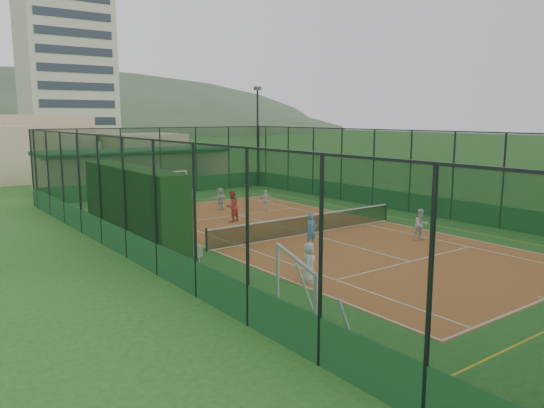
# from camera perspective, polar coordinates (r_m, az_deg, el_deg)

# --- Properties ---
(ground) EXTENTS (300.00, 300.00, 0.00)m
(ground) POSITION_cam_1_polar(r_m,az_deg,el_deg) (26.65, 3.86, -3.24)
(ground) COLOR #21541D
(ground) RESTS_ON ground
(court_slab) EXTENTS (11.17, 23.97, 0.01)m
(court_slab) POSITION_cam_1_polar(r_m,az_deg,el_deg) (26.65, 3.86, -3.23)
(court_slab) COLOR #BD5A2A
(court_slab) RESTS_ON ground
(tennis_net) EXTENTS (11.67, 0.12, 1.06)m
(tennis_net) POSITION_cam_1_polar(r_m,az_deg,el_deg) (26.54, 3.87, -2.12)
(tennis_net) COLOR black
(tennis_net) RESTS_ON ground
(perimeter_fence) EXTENTS (18.12, 34.12, 5.00)m
(perimeter_fence) POSITION_cam_1_polar(r_m,az_deg,el_deg) (26.21, 3.92, 2.10)
(perimeter_fence) COLOR black
(perimeter_fence) RESTS_ON ground
(floodlight_ne) EXTENTS (0.60, 0.26, 8.25)m
(floodlight_ne) POSITION_cam_1_polar(r_m,az_deg,el_deg) (44.45, -1.55, 7.21)
(floodlight_ne) COLOR black
(floodlight_ne) RESTS_ON ground
(clubhouse) EXTENTS (15.20, 7.20, 3.15)m
(clubhouse) POSITION_cam_1_polar(r_m,az_deg,el_deg) (45.26, -14.51, 3.72)
(clubhouse) COLOR tan
(clubhouse) RESTS_ON ground
(apartment_tower) EXTENTS (15.00, 12.00, 30.00)m
(apartment_tower) POSITION_cam_1_polar(r_m,az_deg,el_deg) (106.19, -21.27, 13.74)
(apartment_tower) COLOR beige
(apartment_tower) RESTS_ON ground
(hedge_left) EXTENTS (1.27, 8.44, 3.69)m
(hedge_left) POSITION_cam_1_polar(r_m,az_deg,el_deg) (23.62, -14.69, -0.60)
(hedge_left) COLOR black
(hedge_left) RESTS_ON ground
(white_bench) EXTENTS (1.61, 0.88, 0.88)m
(white_bench) POSITION_cam_1_polar(r_m,az_deg,el_deg) (21.07, -9.76, -5.54)
(white_bench) COLOR white
(white_bench) RESTS_ON ground
(futsal_goal_near) EXTENTS (3.43, 2.07, 2.13)m
(futsal_goal_near) POSITION_cam_1_polar(r_m,az_deg,el_deg) (14.38, 2.42, -9.92)
(futsal_goal_near) COLOR white
(futsal_goal_near) RESTS_ON ground
(futsal_goal_far) EXTENTS (2.87, 0.88, 1.84)m
(futsal_goal_far) POSITION_cam_1_polar(r_m,az_deg,el_deg) (39.25, -10.95, 2.06)
(futsal_goal_far) COLOR white
(futsal_goal_far) RESTS_ON ground
(child_near_left) EXTENTS (0.83, 0.81, 1.44)m
(child_near_left) POSITION_cam_1_polar(r_m,az_deg,el_deg) (18.81, 3.99, -6.32)
(child_near_left) COLOR white
(child_near_left) RESTS_ON court_slab
(child_near_mid) EXTENTS (0.55, 0.36, 1.49)m
(child_near_mid) POSITION_cam_1_polar(r_m,az_deg,el_deg) (24.01, 4.26, -2.80)
(child_near_mid) COLOR #4989D1
(child_near_mid) RESTS_ON court_slab
(child_near_right) EXTENTS (0.87, 0.76, 1.52)m
(child_near_right) POSITION_cam_1_polar(r_m,az_deg,el_deg) (26.00, 15.72, -2.16)
(child_near_right) COLOR silver
(child_near_right) RESTS_ON court_slab
(child_far_left) EXTENTS (0.99, 0.77, 1.35)m
(child_far_left) POSITION_cam_1_polar(r_m,az_deg,el_deg) (31.67, -11.36, -0.12)
(child_far_left) COLOR silver
(child_far_left) RESTS_ON court_slab
(child_far_right) EXTENTS (0.84, 0.68, 1.34)m
(child_far_right) POSITION_cam_1_polar(r_m,az_deg,el_deg) (32.81, -0.69, 0.38)
(child_far_right) COLOR white
(child_far_right) RESTS_ON court_slab
(child_far_back) EXTENTS (1.35, 0.92, 1.40)m
(child_far_back) POSITION_cam_1_polar(r_m,az_deg,el_deg) (33.47, -5.56, 0.57)
(child_far_back) COLOR silver
(child_far_back) RESTS_ON court_slab
(coach) EXTENTS (1.03, 0.91, 1.75)m
(coach) POSITION_cam_1_polar(r_m,az_deg,el_deg) (29.51, -4.33, -0.26)
(coach) COLOR red
(coach) RESTS_ON court_slab
(tennis_balls) EXTENTS (4.36, 1.56, 0.07)m
(tennis_balls) POSITION_cam_1_polar(r_m,az_deg,el_deg) (26.85, -0.60, -3.03)
(tennis_balls) COLOR #CCE033
(tennis_balls) RESTS_ON court_slab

